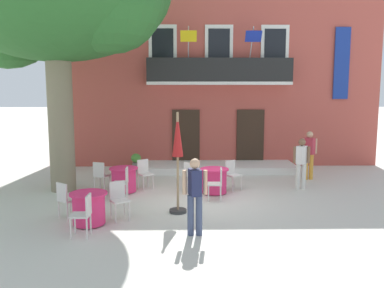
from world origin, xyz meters
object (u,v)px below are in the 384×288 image
pedestrian_near_entrance (195,192)px  cafe_umbrella (178,148)px  cafe_chair_front_0 (66,198)px  cafe_chair_front_1 (84,212)px  pedestrian_mid_plaza (309,152)px  cafe_chair_middle_0 (144,172)px  cafe_table_middle (124,180)px  cafe_chair_near_tree_1 (217,182)px  cafe_table_front (89,208)px  ground_planter_left (136,161)px  cafe_chair_near_tree_2 (232,173)px  cafe_table_near_tree (214,181)px  cafe_chair_front_2 (119,197)px  cafe_chair_near_tree_0 (191,174)px  cafe_chair_middle_2 (123,181)px  cafe_chair_middle_1 (101,174)px  pedestrian_by_tree (301,161)px

pedestrian_near_entrance → cafe_umbrella: bearing=103.5°
cafe_chair_front_0 → cafe_chair_front_1: (0.71, -1.15, 0.00)m
cafe_umbrella → pedestrian_mid_plaza: bearing=39.8°
cafe_chair_middle_0 → cafe_umbrella: cafe_umbrella is taller
cafe_table_middle → cafe_chair_near_tree_1: bearing=-18.9°
cafe_table_front → pedestrian_near_entrance: pedestrian_near_entrance is taller
cafe_table_middle → cafe_chair_middle_0: 0.77m
cafe_chair_front_1 → ground_planter_left: (0.27, 7.00, -0.15)m
cafe_chair_near_tree_1 → ground_planter_left: cafe_chair_near_tree_1 is taller
cafe_chair_middle_0 → cafe_chair_front_1: bearing=-101.7°
cafe_chair_near_tree_2 → pedestrian_near_entrance: pedestrian_near_entrance is taller
cafe_table_near_tree → cafe_table_middle: 2.74m
pedestrian_near_entrance → cafe_chair_front_2: bearing=147.8°
cafe_table_near_tree → cafe_table_front: same height
cafe_chair_near_tree_0 → cafe_table_front: size_ratio=1.05×
cafe_chair_middle_2 → cafe_chair_front_0: same height
cafe_chair_near_tree_1 → cafe_table_near_tree: bearing=92.2°
cafe_chair_front_2 → pedestrian_near_entrance: (1.80, -1.13, 0.42)m
cafe_chair_middle_0 → cafe_umbrella: bearing=-66.8°
cafe_chair_front_2 → cafe_chair_front_1: bearing=-115.2°
cafe_chair_middle_1 → cafe_chair_front_0: same height
cafe_chair_front_0 → cafe_chair_front_1: size_ratio=1.00×
cafe_chair_near_tree_0 → pedestrian_mid_plaza: (4.11, 1.56, 0.42)m
cafe_chair_near_tree_1 → cafe_table_front: size_ratio=1.05×
cafe_table_near_tree → cafe_chair_front_0: (-3.74, -2.37, 0.14)m
cafe_chair_front_2 → pedestrian_by_tree: 6.00m
pedestrian_near_entrance → cafe_chair_near_tree_1: bearing=75.5°
cafe_chair_front_0 → cafe_chair_middle_1: bearing=84.4°
cafe_table_middle → ground_planter_left: (-0.02, 3.28, -0.02)m
cafe_chair_near_tree_2 → cafe_table_middle: bearing=-175.3°
cafe_chair_near_tree_2 → cafe_umbrella: bearing=-125.2°
cafe_chair_near_tree_1 → cafe_chair_middle_0: same height
cafe_chair_front_0 → pedestrian_mid_plaza: pedestrian_mid_plaza is taller
cafe_chair_front_0 → cafe_umbrella: bearing=10.6°
cafe_chair_near_tree_0 → cafe_chair_front_1: size_ratio=1.00×
cafe_chair_middle_0 → pedestrian_mid_plaza: (5.57, 1.18, 0.42)m
cafe_table_near_tree → cafe_chair_front_0: 4.43m
cafe_table_near_tree → pedestrian_mid_plaza: size_ratio=0.51×
cafe_chair_front_2 → cafe_chair_near_tree_0: bearing=56.1°
cafe_chair_near_tree_1 → cafe_chair_front_1: 4.13m
cafe_chair_middle_0 → cafe_chair_front_1: 4.30m
cafe_table_middle → cafe_chair_front_1: (-0.29, -3.72, 0.14)m
pedestrian_near_entrance → cafe_chair_front_1: bearing=-179.0°
cafe_chair_near_tree_1 → cafe_chair_front_0: bearing=-156.7°
cafe_chair_front_0 → cafe_table_near_tree: bearing=32.4°
cafe_table_middle → cafe_chair_middle_0: (0.58, 0.48, 0.14)m
pedestrian_near_entrance → pedestrian_by_tree: (3.44, 4.02, -0.05)m
cafe_table_front → ground_planter_left: (0.35, 6.25, -0.02)m
cafe_chair_middle_2 → pedestrian_near_entrance: bearing=-56.3°
cafe_chair_near_tree_2 → cafe_table_near_tree: bearing=-141.4°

